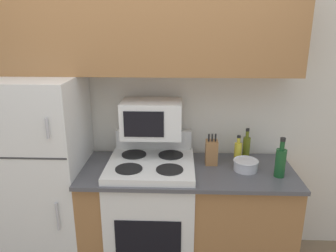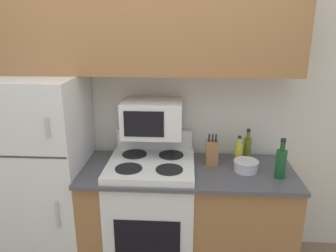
{
  "view_description": "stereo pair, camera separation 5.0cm",
  "coord_description": "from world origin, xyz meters",
  "px_view_note": "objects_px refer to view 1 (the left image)",
  "views": [
    {
      "loc": [
        0.26,
        -2.02,
        1.96
      ],
      "look_at": [
        0.17,
        0.28,
        1.23
      ],
      "focal_mm": 35.0,
      "sensor_mm": 36.0,
      "label": 1
    },
    {
      "loc": [
        0.31,
        -2.01,
        1.96
      ],
      "look_at": [
        0.17,
        0.28,
        1.23
      ],
      "focal_mm": 35.0,
      "sensor_mm": 36.0,
      "label": 2
    }
  ],
  "objects_px": {
    "microwave": "(152,119)",
    "bottle_cooking_spray": "(238,151)",
    "stove": "(152,213)",
    "bottle_olive_oil": "(246,147)",
    "knife_block": "(211,152)",
    "refrigerator": "(46,175)",
    "bottle_wine_green": "(280,162)",
    "bowl": "(246,165)"
  },
  "relations": [
    {
      "from": "bottle_wine_green",
      "to": "knife_block",
      "type": "bearing_deg",
      "value": 156.8
    },
    {
      "from": "stove",
      "to": "bottle_cooking_spray",
      "type": "height_order",
      "value": "bottle_cooking_spray"
    },
    {
      "from": "refrigerator",
      "to": "knife_block",
      "type": "height_order",
      "value": "refrigerator"
    },
    {
      "from": "bottle_olive_oil",
      "to": "bottle_cooking_spray",
      "type": "height_order",
      "value": "bottle_olive_oil"
    },
    {
      "from": "stove",
      "to": "bottle_olive_oil",
      "type": "relative_size",
      "value": 4.2
    },
    {
      "from": "stove",
      "to": "bottle_cooking_spray",
      "type": "xyz_separation_m",
      "value": [
        0.69,
        0.16,
        0.49
      ]
    },
    {
      "from": "microwave",
      "to": "bottle_cooking_spray",
      "type": "height_order",
      "value": "microwave"
    },
    {
      "from": "knife_block",
      "to": "bowl",
      "type": "bearing_deg",
      "value": -23.51
    },
    {
      "from": "refrigerator",
      "to": "microwave",
      "type": "xyz_separation_m",
      "value": [
        0.85,
        0.13,
        0.45
      ]
    },
    {
      "from": "knife_block",
      "to": "refrigerator",
      "type": "bearing_deg",
      "value": -176.55
    },
    {
      "from": "microwave",
      "to": "bowl",
      "type": "height_order",
      "value": "microwave"
    },
    {
      "from": "bowl",
      "to": "bottle_wine_green",
      "type": "distance_m",
      "value": 0.26
    },
    {
      "from": "bottle_wine_green",
      "to": "bowl",
      "type": "bearing_deg",
      "value": 157.15
    },
    {
      "from": "bottle_olive_oil",
      "to": "bottle_wine_green",
      "type": "xyz_separation_m",
      "value": [
        0.18,
        -0.33,
        0.02
      ]
    },
    {
      "from": "stove",
      "to": "microwave",
      "type": "relative_size",
      "value": 2.33
    },
    {
      "from": "refrigerator",
      "to": "microwave",
      "type": "distance_m",
      "value": 0.97
    },
    {
      "from": "bowl",
      "to": "bottle_wine_green",
      "type": "height_order",
      "value": "bottle_wine_green"
    },
    {
      "from": "bowl",
      "to": "knife_block",
      "type": "bearing_deg",
      "value": 156.49
    },
    {
      "from": "refrigerator",
      "to": "stove",
      "type": "xyz_separation_m",
      "value": [
        0.85,
        -0.02,
        -0.31
      ]
    },
    {
      "from": "stove",
      "to": "knife_block",
      "type": "xyz_separation_m",
      "value": [
        0.47,
        0.1,
        0.5
      ]
    },
    {
      "from": "bottle_wine_green",
      "to": "microwave",
      "type": "bearing_deg",
      "value": 165.09
    },
    {
      "from": "refrigerator",
      "to": "knife_block",
      "type": "bearing_deg",
      "value": 3.45
    },
    {
      "from": "bottle_olive_oil",
      "to": "stove",
      "type": "bearing_deg",
      "value": -164.08
    },
    {
      "from": "knife_block",
      "to": "bowl",
      "type": "height_order",
      "value": "knife_block"
    },
    {
      "from": "stove",
      "to": "bottle_olive_oil",
      "type": "xyz_separation_m",
      "value": [
        0.77,
        0.22,
        0.5
      ]
    },
    {
      "from": "knife_block",
      "to": "bowl",
      "type": "distance_m",
      "value": 0.28
    },
    {
      "from": "microwave",
      "to": "bottle_olive_oil",
      "type": "relative_size",
      "value": 1.8
    },
    {
      "from": "bottle_olive_oil",
      "to": "bottle_wine_green",
      "type": "height_order",
      "value": "bottle_wine_green"
    },
    {
      "from": "microwave",
      "to": "knife_block",
      "type": "relative_size",
      "value": 1.84
    },
    {
      "from": "refrigerator",
      "to": "bottle_olive_oil",
      "type": "distance_m",
      "value": 1.64
    },
    {
      "from": "stove",
      "to": "bowl",
      "type": "relative_size",
      "value": 5.7
    },
    {
      "from": "microwave",
      "to": "stove",
      "type": "bearing_deg",
      "value": -89.42
    },
    {
      "from": "refrigerator",
      "to": "stove",
      "type": "height_order",
      "value": "refrigerator"
    },
    {
      "from": "bottle_cooking_spray",
      "to": "knife_block",
      "type": "bearing_deg",
      "value": -164.68
    },
    {
      "from": "stove",
      "to": "bottle_wine_green",
      "type": "bearing_deg",
      "value": -6.45
    },
    {
      "from": "refrigerator",
      "to": "microwave",
      "type": "relative_size",
      "value": 3.38
    },
    {
      "from": "knife_block",
      "to": "bottle_cooking_spray",
      "type": "xyz_separation_m",
      "value": [
        0.22,
        0.06,
        -0.01
      ]
    },
    {
      "from": "stove",
      "to": "bottle_olive_oil",
      "type": "distance_m",
      "value": 0.94
    },
    {
      "from": "knife_block",
      "to": "stove",
      "type": "bearing_deg",
      "value": -168.31
    },
    {
      "from": "stove",
      "to": "bottle_olive_oil",
      "type": "height_order",
      "value": "bottle_olive_oil"
    },
    {
      "from": "microwave",
      "to": "bottle_wine_green",
      "type": "bearing_deg",
      "value": -14.91
    },
    {
      "from": "bottle_cooking_spray",
      "to": "microwave",
      "type": "bearing_deg",
      "value": -179.06
    }
  ]
}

